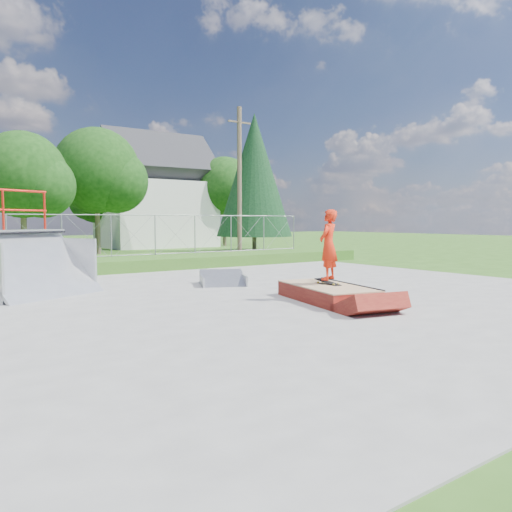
{
  "coord_description": "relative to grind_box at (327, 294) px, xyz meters",
  "views": [
    {
      "loc": [
        -7.2,
        -10.18,
        2.04
      ],
      "look_at": [
        0.48,
        0.61,
        1.1
      ],
      "focal_mm": 35.0,
      "sensor_mm": 36.0,
      "label": 1
    }
  ],
  "objects": [
    {
      "name": "concrete_pad",
      "position": [
        -1.45,
        1.1,
        -0.19
      ],
      "size": [
        20.0,
        16.0,
        0.04
      ],
      "primitive_type": "cube",
      "color": "gray",
      "rests_on": "ground"
    },
    {
      "name": "grass_berm",
      "position": [
        -1.45,
        10.6,
        0.04
      ],
      "size": [
        24.0,
        3.0,
        0.5
      ],
      "primitive_type": "cube",
      "color": "#2E5518",
      "rests_on": "ground"
    },
    {
      "name": "quarter_pipe",
      "position": [
        -5.8,
        5.42,
        1.25
      ],
      "size": [
        3.7,
        3.49,
        2.93
      ],
      "primitive_type": null,
      "rotation": [
        0.0,
        0.0,
        0.44
      ],
      "color": "#A5A7AD",
      "rests_on": "concrete_pad"
    },
    {
      "name": "skater",
      "position": [
        0.16,
        0.12,
        1.15
      ],
      "size": [
        0.77,
        0.66,
        1.78
      ],
      "primitive_type": "imported",
      "rotation": [
        0.0,
        0.0,
        3.58
      ],
      "color": "red",
      "rests_on": "grind_box"
    },
    {
      "name": "skateboard",
      "position": [
        0.16,
        0.12,
        0.26
      ],
      "size": [
        0.23,
        0.8,
        0.13
      ],
      "primitive_type": "cube",
      "rotation": [
        0.14,
        0.0,
        -0.01
      ],
      "color": "black",
      "rests_on": "grind_box"
    },
    {
      "name": "tree_back_mid",
      "position": [
        3.76,
        28.95,
        3.42
      ],
      "size": [
        4.08,
        3.84,
        5.7
      ],
      "color": "brown",
      "rests_on": "ground"
    },
    {
      "name": "grind_box",
      "position": [
        0.0,
        0.0,
        0.0
      ],
      "size": [
        1.97,
        3.09,
        0.42
      ],
      "rotation": [
        0.0,
        0.0,
        -0.22
      ],
      "color": "maroon",
      "rests_on": "concrete_pad"
    },
    {
      "name": "tree_right_far",
      "position": [
        12.82,
        24.92,
        4.33
      ],
      "size": [
        5.1,
        4.8,
        7.12
      ],
      "color": "brown",
      "rests_on": "ground"
    },
    {
      "name": "utility_pole",
      "position": [
        6.05,
        13.1,
        3.79
      ],
      "size": [
        0.24,
        0.24,
        8.0
      ],
      "primitive_type": "cylinder",
      "color": "brown",
      "rests_on": "ground"
    },
    {
      "name": "ground",
      "position": [
        -1.45,
        1.1,
        -0.21
      ],
      "size": [
        120.0,
        120.0,
        0.0
      ],
      "primitive_type": "plane",
      "color": "#2E5518",
      "rests_on": "ground"
    },
    {
      "name": "tree_left_near",
      "position": [
        -3.2,
        18.93,
        4.03
      ],
      "size": [
        4.76,
        4.48,
        6.65
      ],
      "color": "brown",
      "rests_on": "ground"
    },
    {
      "name": "tree_center",
      "position": [
        1.33,
        20.91,
        4.63
      ],
      "size": [
        5.44,
        5.12,
        7.6
      ],
      "color": "brown",
      "rests_on": "ground"
    },
    {
      "name": "flat_bank_ramp",
      "position": [
        -0.48,
        4.2,
        -0.0
      ],
      "size": [
        1.85,
        1.9,
        0.42
      ],
      "primitive_type": null,
      "rotation": [
        0.0,
        0.0,
        -0.43
      ],
      "color": "#A5A7AD",
      "rests_on": "concrete_pad"
    },
    {
      "name": "chain_link_fence",
      "position": [
        -1.45,
        11.6,
        1.19
      ],
      "size": [
        20.0,
        0.06,
        1.8
      ],
      "primitive_type": null,
      "color": "gray",
      "rests_on": "grass_berm"
    },
    {
      "name": "gable_house",
      "position": [
        7.55,
        27.1,
        3.62
      ],
      "size": [
        8.4,
        6.08,
        8.94
      ],
      "color": "silver",
      "rests_on": "ground"
    },
    {
      "name": "conifer_tree",
      "position": [
        10.55,
        18.1,
        4.84
      ],
      "size": [
        5.04,
        5.04,
        9.1
      ],
      "color": "brown",
      "rests_on": "ground"
    }
  ]
}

